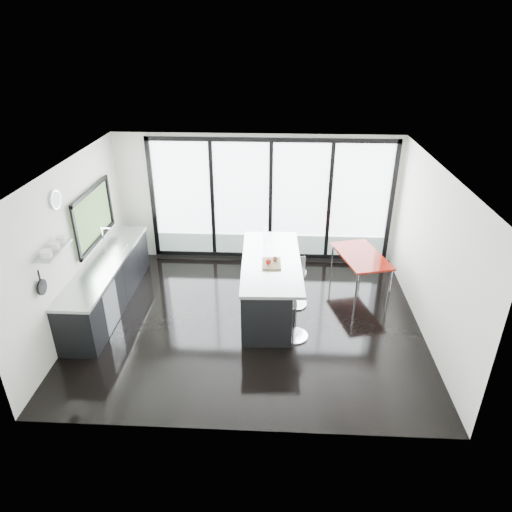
# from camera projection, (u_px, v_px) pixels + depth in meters

# --- Properties ---
(floor) EXTENTS (6.00, 5.00, 0.00)m
(floor) POSITION_uv_depth(u_px,v_px,m) (250.00, 320.00, 8.22)
(floor) COLOR black
(floor) RESTS_ON ground
(ceiling) EXTENTS (6.00, 5.00, 0.00)m
(ceiling) POSITION_uv_depth(u_px,v_px,m) (248.00, 168.00, 6.94)
(ceiling) COLOR white
(ceiling) RESTS_ON wall_back
(wall_back) EXTENTS (6.00, 0.09, 2.80)m
(wall_back) POSITION_uv_depth(u_px,v_px,m) (269.00, 206.00, 9.82)
(wall_back) COLOR silver
(wall_back) RESTS_ON ground
(wall_front) EXTENTS (6.00, 0.00, 2.80)m
(wall_front) POSITION_uv_depth(u_px,v_px,m) (235.00, 345.00, 5.36)
(wall_front) COLOR silver
(wall_front) RESTS_ON ground
(wall_left) EXTENTS (0.26, 5.00, 2.80)m
(wall_left) POSITION_uv_depth(u_px,v_px,m) (79.00, 231.00, 7.89)
(wall_left) COLOR silver
(wall_left) RESTS_ON ground
(wall_right) EXTENTS (0.00, 5.00, 2.80)m
(wall_right) POSITION_uv_depth(u_px,v_px,m) (432.00, 255.00, 7.44)
(wall_right) COLOR silver
(wall_right) RESTS_ON ground
(counter_cabinets) EXTENTS (0.69, 3.24, 1.36)m
(counter_cabinets) POSITION_uv_depth(u_px,v_px,m) (108.00, 283.00, 8.48)
(counter_cabinets) COLOR black
(counter_cabinets) RESTS_ON floor
(island) EXTENTS (1.13, 2.51, 1.31)m
(island) POSITION_uv_depth(u_px,v_px,m) (266.00, 284.00, 8.36)
(island) COLOR black
(island) RESTS_ON floor
(bar_stool_near) EXTENTS (0.56, 0.56, 0.76)m
(bar_stool_near) POSITION_uv_depth(u_px,v_px,m) (295.00, 318.00, 7.62)
(bar_stool_near) COLOR silver
(bar_stool_near) RESTS_ON floor
(bar_stool_far) EXTENTS (0.47, 0.47, 0.73)m
(bar_stool_far) POSITION_uv_depth(u_px,v_px,m) (295.00, 288.00, 8.51)
(bar_stool_far) COLOR silver
(bar_stool_far) RESTS_ON floor
(red_table) EXTENTS (1.11, 1.52, 0.73)m
(red_table) POSITION_uv_depth(u_px,v_px,m) (359.00, 271.00, 9.09)
(red_table) COLOR maroon
(red_table) RESTS_ON floor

